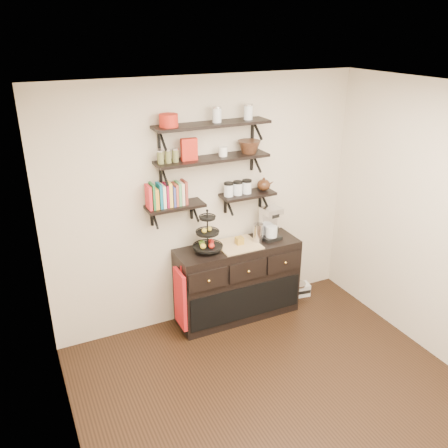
# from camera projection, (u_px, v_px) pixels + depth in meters

# --- Properties ---
(floor) EXTENTS (3.50, 3.50, 0.00)m
(floor) POSITION_uv_depth(u_px,v_px,m) (289.00, 408.00, 4.20)
(floor) COLOR black
(floor) RESTS_ON ground
(ceiling) EXTENTS (3.50, 3.50, 0.02)m
(ceiling) POSITION_uv_depth(u_px,v_px,m) (311.00, 97.00, 3.15)
(ceiling) COLOR white
(ceiling) RESTS_ON back_wall
(back_wall) EXTENTS (3.50, 0.02, 2.70)m
(back_wall) POSITION_uv_depth(u_px,v_px,m) (208.00, 204.00, 5.13)
(back_wall) COLOR beige
(back_wall) RESTS_ON ground
(left_wall) EXTENTS (0.02, 3.50, 2.70)m
(left_wall) POSITION_uv_depth(u_px,v_px,m) (66.00, 333.00, 2.98)
(left_wall) COLOR beige
(left_wall) RESTS_ON ground
(shelf_top) EXTENTS (1.20, 0.27, 0.23)m
(shelf_top) POSITION_uv_depth(u_px,v_px,m) (212.00, 125.00, 4.68)
(shelf_top) COLOR black
(shelf_top) RESTS_ON back_wall
(shelf_mid) EXTENTS (1.20, 0.27, 0.23)m
(shelf_mid) POSITION_uv_depth(u_px,v_px,m) (213.00, 159.00, 4.82)
(shelf_mid) COLOR black
(shelf_mid) RESTS_ON back_wall
(shelf_low_left) EXTENTS (0.60, 0.25, 0.23)m
(shelf_low_left) POSITION_uv_depth(u_px,v_px,m) (175.00, 207.00, 4.84)
(shelf_low_left) COLOR black
(shelf_low_left) RESTS_ON back_wall
(shelf_low_right) EXTENTS (0.60, 0.25, 0.23)m
(shelf_low_right) POSITION_uv_depth(u_px,v_px,m) (247.00, 195.00, 5.17)
(shelf_low_right) COLOR black
(shelf_low_right) RESTS_ON back_wall
(cookbooks) EXTENTS (0.43, 0.15, 0.26)m
(cookbooks) POSITION_uv_depth(u_px,v_px,m) (170.00, 195.00, 4.76)
(cookbooks) COLOR red
(cookbooks) RESTS_ON shelf_low_left
(glass_canisters) EXTENTS (0.32, 0.10, 0.13)m
(glass_canisters) POSITION_uv_depth(u_px,v_px,m) (238.00, 189.00, 5.09)
(glass_canisters) COLOR silver
(glass_canisters) RESTS_ON shelf_low_right
(sideboard) EXTENTS (1.40, 0.50, 0.92)m
(sideboard) POSITION_uv_depth(u_px,v_px,m) (237.00, 281.00, 5.39)
(sideboard) COLOR black
(sideboard) RESTS_ON floor
(fruit_stand) EXTENTS (0.32, 0.32, 0.46)m
(fruit_stand) POSITION_uv_depth(u_px,v_px,m) (208.00, 238.00, 5.01)
(fruit_stand) COLOR black
(fruit_stand) RESTS_ON sideboard
(candle) EXTENTS (0.08, 0.08, 0.08)m
(candle) POSITION_uv_depth(u_px,v_px,m) (239.00, 241.00, 5.20)
(candle) COLOR olive
(candle) RESTS_ON sideboard
(coffee_maker) EXTENTS (0.22, 0.21, 0.38)m
(coffee_maker) POSITION_uv_depth(u_px,v_px,m) (270.00, 223.00, 5.33)
(coffee_maker) COLOR black
(coffee_maker) RESTS_ON sideboard
(thermal_carafe) EXTENTS (0.11, 0.11, 0.22)m
(thermal_carafe) POSITION_uv_depth(u_px,v_px,m) (258.00, 233.00, 5.25)
(thermal_carafe) COLOR silver
(thermal_carafe) RESTS_ON sideboard
(apron) EXTENTS (0.04, 0.28, 0.65)m
(apron) POSITION_uv_depth(u_px,v_px,m) (180.00, 299.00, 5.01)
(apron) COLOR red
(apron) RESTS_ON sideboard
(radio) EXTENTS (0.31, 0.22, 0.18)m
(radio) POSITION_uv_depth(u_px,v_px,m) (298.00, 289.00, 5.92)
(radio) COLOR silver
(radio) RESTS_ON floor
(recipe_box) EXTENTS (0.16, 0.07, 0.22)m
(recipe_box) POSITION_uv_depth(u_px,v_px,m) (189.00, 149.00, 4.66)
(recipe_box) COLOR red
(recipe_box) RESTS_ON shelf_mid
(walnut_bowl) EXTENTS (0.24, 0.24, 0.13)m
(walnut_bowl) POSITION_uv_depth(u_px,v_px,m) (249.00, 147.00, 4.95)
(walnut_bowl) COLOR black
(walnut_bowl) RESTS_ON shelf_mid
(ramekins) EXTENTS (0.09, 0.09, 0.10)m
(ramekins) POSITION_uv_depth(u_px,v_px,m) (223.00, 152.00, 4.83)
(ramekins) COLOR white
(ramekins) RESTS_ON shelf_mid
(teapot) EXTENTS (0.21, 0.16, 0.15)m
(teapot) POSITION_uv_depth(u_px,v_px,m) (264.00, 184.00, 5.21)
(teapot) COLOR #391F11
(teapot) RESTS_ON shelf_low_right
(red_pot) EXTENTS (0.18, 0.18, 0.12)m
(red_pot) POSITION_uv_depth(u_px,v_px,m) (169.00, 120.00, 4.47)
(red_pot) COLOR red
(red_pot) RESTS_ON shelf_top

